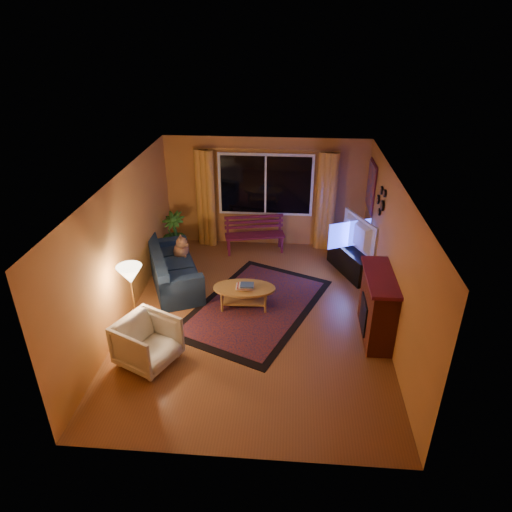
# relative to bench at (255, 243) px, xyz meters

# --- Properties ---
(floor) EXTENTS (4.50, 6.00, 0.02)m
(floor) POSITION_rel_bench_xyz_m (0.21, -2.54, -0.21)
(floor) COLOR brown
(floor) RESTS_ON ground
(ceiling) EXTENTS (4.50, 6.00, 0.02)m
(ceiling) POSITION_rel_bench_xyz_m (0.21, -2.54, 2.31)
(ceiling) COLOR white
(ceiling) RESTS_ON ground
(wall_back) EXTENTS (4.50, 0.02, 2.50)m
(wall_back) POSITION_rel_bench_xyz_m (0.21, 0.47, 1.05)
(wall_back) COLOR #C27F3B
(wall_back) RESTS_ON ground
(wall_left) EXTENTS (0.02, 6.00, 2.50)m
(wall_left) POSITION_rel_bench_xyz_m (-2.05, -2.54, 1.05)
(wall_left) COLOR #C27F3B
(wall_left) RESTS_ON ground
(wall_right) EXTENTS (0.02, 6.00, 2.50)m
(wall_right) POSITION_rel_bench_xyz_m (2.47, -2.54, 1.05)
(wall_right) COLOR #C27F3B
(wall_right) RESTS_ON ground
(window) EXTENTS (2.00, 0.02, 1.30)m
(window) POSITION_rel_bench_xyz_m (0.21, 0.40, 1.25)
(window) COLOR black
(window) RESTS_ON wall_back
(curtain_rod) EXTENTS (3.20, 0.03, 0.03)m
(curtain_rod) POSITION_rel_bench_xyz_m (0.21, 0.36, 2.05)
(curtain_rod) COLOR #BF8C3F
(curtain_rod) RESTS_ON wall_back
(curtain_left) EXTENTS (0.36, 0.36, 2.24)m
(curtain_left) POSITION_rel_bench_xyz_m (-1.14, 0.34, 0.92)
(curtain_left) COLOR gold
(curtain_left) RESTS_ON ground
(curtain_right) EXTENTS (0.36, 0.36, 2.24)m
(curtain_right) POSITION_rel_bench_xyz_m (1.56, 0.34, 0.92)
(curtain_right) COLOR gold
(curtain_right) RESTS_ON ground
(bench) EXTENTS (1.38, 0.66, 0.40)m
(bench) POSITION_rel_bench_xyz_m (0.00, 0.00, 0.00)
(bench) COLOR #501224
(bench) RESTS_ON ground
(potted_plant) EXTENTS (0.71, 0.71, 0.97)m
(potted_plant) POSITION_rel_bench_xyz_m (-1.79, -0.22, 0.29)
(potted_plant) COLOR #235B1E
(potted_plant) RESTS_ON ground
(sofa) EXTENTS (1.49, 2.07, 0.77)m
(sofa) POSITION_rel_bench_xyz_m (-1.46, -1.60, 0.19)
(sofa) COLOR #14243D
(sofa) RESTS_ON ground
(dog) EXTENTS (0.33, 0.45, 0.48)m
(dog) POSITION_rel_bench_xyz_m (-1.41, -1.17, 0.42)
(dog) COLOR #895D3F
(dog) RESTS_ON sofa
(armchair) EXTENTS (1.02, 1.04, 0.82)m
(armchair) POSITION_rel_bench_xyz_m (-1.31, -3.91, 0.21)
(armchair) COLOR beige
(armchair) RESTS_ON ground
(floor_lamp) EXTENTS (0.29, 0.29, 1.33)m
(floor_lamp) POSITION_rel_bench_xyz_m (-1.68, -3.30, 0.46)
(floor_lamp) COLOR #BF8C3F
(floor_lamp) RESTS_ON ground
(rug) EXTENTS (2.95, 3.53, 0.02)m
(rug) POSITION_rel_bench_xyz_m (0.20, -2.26, -0.19)
(rug) COLOR maroon
(rug) RESTS_ON ground
(coffee_table) EXTENTS (1.17, 1.17, 0.41)m
(coffee_table) POSITION_rel_bench_xyz_m (-0.00, -2.27, 0.01)
(coffee_table) COLOR #B4823C
(coffee_table) RESTS_ON ground
(tv_console) EXTENTS (0.93, 1.36, 0.54)m
(tv_console) POSITION_rel_bench_xyz_m (2.09, -0.81, 0.07)
(tv_console) COLOR black
(tv_console) RESTS_ON ground
(television) EXTENTS (0.63, 1.14, 0.68)m
(television) POSITION_rel_bench_xyz_m (2.09, -0.81, 0.68)
(television) COLOR black
(television) RESTS_ON tv_console
(fireplace) EXTENTS (0.40, 1.20, 1.10)m
(fireplace) POSITION_rel_bench_xyz_m (2.26, -2.94, 0.35)
(fireplace) COLOR maroon
(fireplace) RESTS_ON ground
(mirror_cluster) EXTENTS (0.06, 0.60, 0.56)m
(mirror_cluster) POSITION_rel_bench_xyz_m (2.42, -1.24, 1.60)
(mirror_cluster) COLOR black
(mirror_cluster) RESTS_ON wall_right
(painting) EXTENTS (0.04, 0.76, 0.96)m
(painting) POSITION_rel_bench_xyz_m (2.43, -0.09, 1.45)
(painting) COLOR #D44E15
(painting) RESTS_ON wall_right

